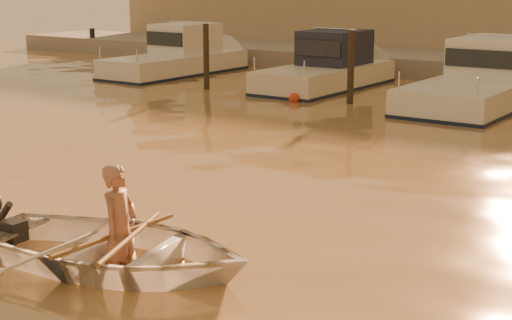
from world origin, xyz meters
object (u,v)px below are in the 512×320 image
Objects in this scene: dinghy at (113,248)px; moored_boat_0 at (175,57)px; moored_boat_1 at (326,68)px; person at (120,229)px; moored_boat_2 at (486,80)px.

moored_boat_0 is (-11.67, 14.76, 0.38)m from dinghy.
person is at bearing -68.94° from moored_boat_1.
moored_boat_1 is at bearing 180.00° from moored_boat_2.
moored_boat_1 is (-5.58, 14.76, 0.38)m from dinghy.
person is at bearing -51.39° from moored_boat_0.
moored_boat_1 is at bearing 8.26° from dinghy.
dinghy is 0.43× the size of moored_boat_2.
moored_boat_1 reaches higher than person.
person is 14.75m from moored_boat_2.
dinghy is at bearing -87.96° from moored_boat_2.
moored_boat_2 is (-0.53, 14.76, 0.38)m from dinghy.
moored_boat_2 reaches higher than person.
moored_boat_2 reaches higher than dinghy.
moored_boat_1 and moored_boat_2 have the same top height.
moored_boat_0 is 1.06× the size of moored_boat_1.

